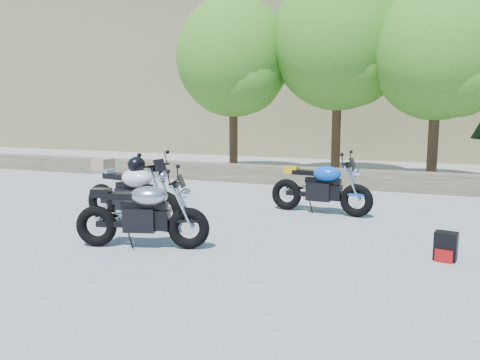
% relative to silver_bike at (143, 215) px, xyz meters
% --- Properties ---
extents(ground, '(90.00, 90.00, 0.00)m').
position_rel_silver_bike_xyz_m(ground, '(0.45, 1.30, -0.50)').
color(ground, gray).
rests_on(ground, ground).
extents(stone_wall, '(22.00, 0.55, 0.50)m').
position_rel_silver_bike_xyz_m(stone_wall, '(0.45, 6.80, -0.25)').
color(stone_wall, '#463D2E').
rests_on(stone_wall, ground).
extents(hillside, '(80.00, 30.00, 15.00)m').
position_rel_silver_bike_xyz_m(hillside, '(3.45, 29.30, 7.00)').
color(hillside, '#6C6843').
rests_on(hillside, ground).
extents(tree_decid_left, '(3.67, 3.67, 5.62)m').
position_rel_silver_bike_xyz_m(tree_decid_left, '(-1.95, 8.44, 3.13)').
color(tree_decid_left, '#382314').
rests_on(tree_decid_left, ground).
extents(tree_decid_mid, '(4.08, 4.08, 6.24)m').
position_rel_silver_bike_xyz_m(tree_decid_mid, '(1.35, 8.84, 3.54)').
color(tree_decid_mid, '#382314').
rests_on(tree_decid_mid, ground).
extents(tree_decid_right, '(3.54, 3.54, 5.41)m').
position_rel_silver_bike_xyz_m(tree_decid_right, '(4.15, 8.24, 3.00)').
color(tree_decid_right, '#382314').
rests_on(tree_decid_right, ground).
extents(silver_bike, '(2.00, 0.82, 1.03)m').
position_rel_silver_bike_xyz_m(silver_bike, '(0.00, 0.00, 0.00)').
color(silver_bike, black).
rests_on(silver_bike, ground).
extents(white_bike, '(2.25, 0.75, 1.25)m').
position_rel_silver_bike_xyz_m(white_bike, '(-0.96, 1.11, 0.11)').
color(white_bike, black).
rests_on(white_bike, ground).
extents(blue_bike, '(2.11, 0.67, 1.06)m').
position_rel_silver_bike_xyz_m(blue_bike, '(1.97, 3.36, 0.02)').
color(blue_bike, black).
rests_on(blue_bike, ground).
extents(backpack, '(0.33, 0.29, 0.40)m').
position_rel_silver_bike_xyz_m(backpack, '(4.19, 1.01, -0.31)').
color(backpack, black).
rests_on(backpack, ground).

